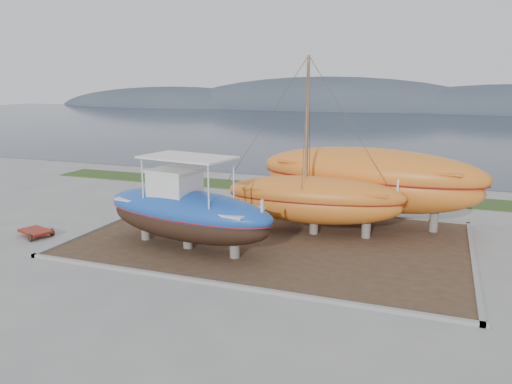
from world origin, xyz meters
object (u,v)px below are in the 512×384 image
at_px(white_dinghy, 184,214).
at_px(orange_bare_hull, 367,187).
at_px(blue_caique, 187,203).
at_px(orange_sailboat, 316,148).
at_px(red_trailer, 36,233).

xyz_separation_m(white_dinghy, orange_bare_hull, (9.01, 3.99, 1.34)).
xyz_separation_m(blue_caique, orange_sailboat, (4.92, 4.24, 2.24)).
xyz_separation_m(orange_bare_hull, red_trailer, (-15.15, -8.19, -1.89)).
distance_m(orange_sailboat, orange_bare_hull, 4.37).
xyz_separation_m(blue_caique, white_dinghy, (-1.91, 3.18, -1.49)).
bearing_deg(orange_bare_hull, blue_caique, -127.75).
distance_m(white_dinghy, red_trailer, 7.46).
bearing_deg(white_dinghy, orange_bare_hull, 1.84).
distance_m(blue_caique, red_trailer, 8.37).
height_order(blue_caique, red_trailer, blue_caique).
height_order(orange_sailboat, orange_bare_hull, orange_sailboat).
bearing_deg(orange_bare_hull, red_trailer, -144.61).
xyz_separation_m(blue_caique, orange_bare_hull, (7.10, 7.17, -0.15)).
bearing_deg(orange_bare_hull, white_dinghy, -149.11).
height_order(blue_caique, white_dinghy, blue_caique).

